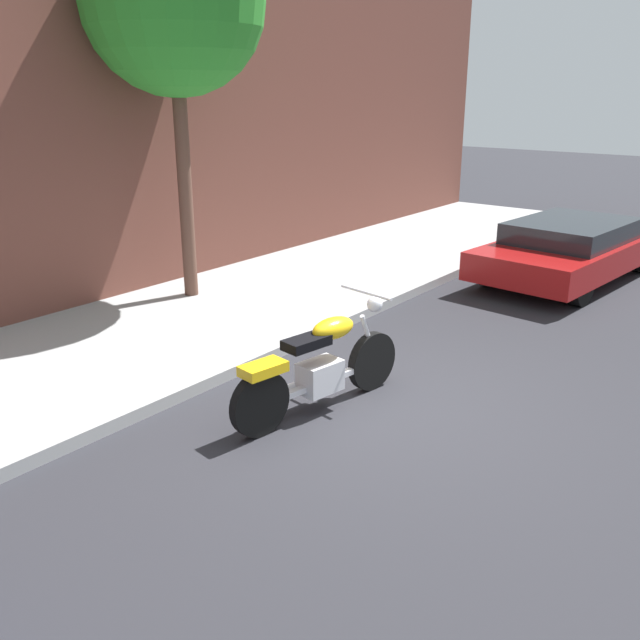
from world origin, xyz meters
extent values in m
plane|color=#28282D|center=(0.00, 0.00, 0.00)|extent=(60.00, 60.00, 0.00)
cube|color=#9B9B9B|center=(0.00, 3.33, 0.07)|extent=(23.48, 3.38, 0.14)
cylinder|color=black|center=(0.32, 0.26, 0.32)|extent=(0.66, 0.20, 0.65)
cylinder|color=black|center=(-1.21, 0.50, 0.32)|extent=(0.66, 0.20, 0.65)
cube|color=silver|center=(-0.44, 0.38, 0.37)|extent=(0.48, 0.35, 0.32)
cube|color=silver|center=(-0.44, 0.38, 0.30)|extent=(1.39, 0.30, 0.06)
ellipsoid|color=yellow|center=(-0.27, 0.35, 0.85)|extent=(0.55, 0.34, 0.22)
cube|color=black|center=(-0.62, 0.41, 0.79)|extent=(0.51, 0.31, 0.10)
cube|color=yellow|center=(-1.16, 0.49, 0.67)|extent=(0.47, 0.31, 0.10)
cylinder|color=silver|center=(0.26, 0.27, 0.60)|extent=(0.28, 0.09, 0.58)
cylinder|color=silver|center=(0.20, 0.28, 1.13)|extent=(0.15, 0.70, 0.04)
sphere|color=silver|center=(0.34, 0.25, 0.97)|extent=(0.17, 0.17, 0.17)
cylinder|color=silver|center=(-0.67, 0.58, 0.27)|extent=(0.80, 0.21, 0.09)
cylinder|color=black|center=(7.57, 0.71, 0.32)|extent=(0.66, 0.28, 0.64)
cylinder|color=black|center=(4.90, 0.96, 0.32)|extent=(0.66, 0.28, 0.64)
cylinder|color=black|center=(4.76, -0.54, 0.32)|extent=(0.66, 0.28, 0.64)
cube|color=maroon|center=(6.16, 0.08, 0.47)|extent=(4.34, 2.17, 0.45)
cube|color=#1E2328|center=(6.06, 0.09, 0.83)|extent=(2.31, 1.77, 0.40)
cylinder|color=brown|center=(1.24, 4.18, 1.77)|extent=(0.20, 0.20, 3.55)
sphere|color=#288227|center=(1.24, 4.18, 4.23)|extent=(2.48, 2.48, 2.48)
camera|label=1|loc=(-5.46, -3.52, 3.16)|focal=38.40mm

